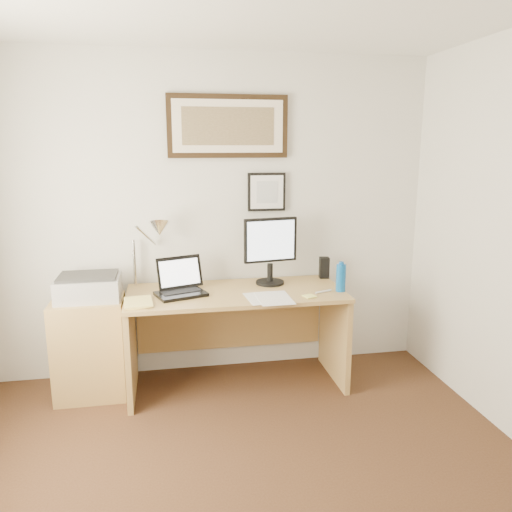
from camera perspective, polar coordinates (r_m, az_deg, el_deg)
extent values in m
cube|color=silver|center=(3.95, -5.30, 4.34)|extent=(3.50, 0.02, 2.50)
cube|color=#A47F45|center=(3.90, -18.39, -9.89)|extent=(0.50, 0.40, 0.73)
cylinder|color=#0C54A4|center=(3.74, 9.68, -2.47)|extent=(0.07, 0.07, 0.20)
cylinder|color=#0C54A4|center=(3.71, 9.74, -0.80)|extent=(0.04, 0.04, 0.02)
cube|color=black|center=(4.09, 7.80, -1.33)|extent=(0.08, 0.08, 0.17)
cube|color=white|center=(3.55, 0.65, -4.83)|extent=(0.23, 0.32, 0.00)
cube|color=white|center=(3.54, 2.09, -4.83)|extent=(0.24, 0.34, 0.00)
cube|color=#FAFA76|center=(3.59, 6.13, -4.59)|extent=(0.10, 0.10, 0.01)
cylinder|color=silver|center=(3.71, 7.71, -4.05)|extent=(0.14, 0.06, 0.02)
imported|color=#EDD96F|center=(3.51, -14.82, -5.28)|extent=(0.21, 0.27, 0.02)
cube|color=#A47F45|center=(3.72, -2.32, -4.28)|extent=(1.60, 0.70, 0.03)
cube|color=#A47F45|center=(3.82, -14.11, -10.16)|extent=(0.04, 0.65, 0.72)
cube|color=#A47F45|center=(4.02, 8.95, -8.78)|extent=(0.04, 0.65, 0.72)
cube|color=#A47F45|center=(4.12, -2.93, -6.77)|extent=(1.50, 0.03, 0.55)
cube|color=black|center=(3.64, -8.58, -4.31)|extent=(0.40, 0.34, 0.02)
cube|color=black|center=(3.67, -8.60, -3.97)|extent=(0.31, 0.21, 0.00)
cube|color=black|center=(3.74, -8.71, -1.84)|extent=(0.35, 0.18, 0.23)
cube|color=white|center=(3.73, -8.71, -1.88)|extent=(0.30, 0.15, 0.18)
cylinder|color=black|center=(3.91, 1.60, -3.03)|extent=(0.22, 0.22, 0.02)
cylinder|color=black|center=(3.89, 1.61, -1.90)|extent=(0.04, 0.04, 0.14)
cube|color=black|center=(3.82, 1.67, 1.84)|extent=(0.42, 0.10, 0.34)
cube|color=white|center=(3.80, 1.73, 1.79)|extent=(0.38, 0.06, 0.30)
cube|color=#A1A1A4|center=(3.77, -18.57, -3.49)|extent=(0.44, 0.34, 0.16)
cube|color=#2F2F2F|center=(3.75, -18.66, -2.17)|extent=(0.40, 0.30, 0.02)
cylinder|color=silver|center=(3.92, -13.72, -0.79)|extent=(0.02, 0.02, 0.36)
cylinder|color=silver|center=(3.81, -12.44, 2.28)|extent=(0.15, 0.23, 0.19)
cone|color=silver|center=(3.74, -10.98, 3.09)|extent=(0.16, 0.18, 0.15)
cube|color=black|center=(3.90, -3.22, 14.58)|extent=(0.92, 0.03, 0.47)
cube|color=#EFE1C8|center=(3.88, -3.18, 14.59)|extent=(0.84, 0.01, 0.39)
cube|color=brown|center=(3.88, -3.17, 14.60)|extent=(0.70, 0.00, 0.28)
cube|color=black|center=(3.96, 1.21, 7.33)|extent=(0.30, 0.02, 0.30)
cube|color=white|center=(3.95, 1.26, 7.31)|extent=(0.26, 0.00, 0.26)
cube|color=#B2B7BD|center=(3.95, 1.27, 7.31)|extent=(0.17, 0.00, 0.17)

